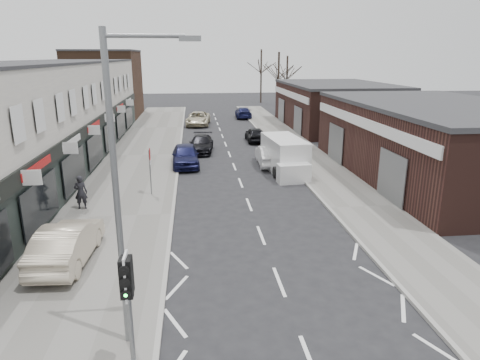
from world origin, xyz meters
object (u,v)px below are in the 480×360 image
object	(u,v)px
warning_sign	(150,157)
pedestrian	(81,192)
traffic_light	(127,287)
parked_car_right_a	(269,155)
parked_car_left_a	(185,155)
street_lamp	(123,180)
white_van	(285,156)
parked_car_left_c	(198,119)
parked_car_right_b	(255,134)
parked_car_right_c	(243,113)
sedan_on_pavement	(67,243)
parked_car_left_b	(201,144)

from	to	relation	value
warning_sign	pedestrian	xyz separation A→B (m)	(-3.29, -1.99, -1.23)
traffic_light	parked_car_right_a	size ratio (longest dim) A/B	0.72
parked_car_left_a	parked_car_right_a	distance (m)	5.90
warning_sign	pedestrian	world-z (taller)	warning_sign
street_lamp	white_van	xyz separation A→B (m)	(7.76, 17.14, -3.55)
street_lamp	white_van	world-z (taller)	street_lamp
parked_car_left_c	parked_car_right_a	xyz separation A→B (m)	(4.69, -18.78, -0.03)
street_lamp	pedestrian	distance (m)	12.06
pedestrian	parked_car_left_c	bearing A→B (deg)	-105.71
parked_car_left_c	parked_car_right_b	bearing A→B (deg)	-58.15
parked_car_right_c	sedan_on_pavement	bearing A→B (deg)	76.30
parked_car_left_c	parked_car_right_a	distance (m)	19.36
parked_car_left_a	traffic_light	bearing A→B (deg)	-94.96
parked_car_left_a	parked_car_left_c	size ratio (longest dim) A/B	0.86
parked_car_right_b	parked_car_right_c	xyz separation A→B (m)	(0.74, 15.40, 0.01)
warning_sign	parked_car_left_c	distance (m)	25.23
white_van	sedan_on_pavement	xyz separation A→B (m)	(-10.78, -12.22, -0.20)
white_van	parked_car_right_b	distance (m)	10.56
pedestrian	parked_car_left_a	xyz separation A→B (m)	(5.05, 8.56, -0.20)
white_van	parked_car_right_a	distance (m)	2.06
traffic_light	warning_sign	size ratio (longest dim) A/B	1.15
street_lamp	sedan_on_pavement	bearing A→B (deg)	121.50
pedestrian	parked_car_right_c	size ratio (longest dim) A/B	0.37
white_van	parked_car_right_a	world-z (taller)	white_van
parked_car_right_a	parked_car_right_c	xyz separation A→B (m)	(1.01, 24.06, -0.04)
white_van	pedestrian	bearing A→B (deg)	-156.39
parked_car_right_b	parked_car_right_c	distance (m)	15.42
sedan_on_pavement	parked_car_right_c	bearing A→B (deg)	-103.20
white_van	sedan_on_pavement	distance (m)	16.29
traffic_light	parked_car_right_b	world-z (taller)	traffic_light
parked_car_left_c	parked_car_right_c	distance (m)	7.77
traffic_light	warning_sign	distance (m)	14.04
traffic_light	street_lamp	world-z (taller)	street_lamp
warning_sign	white_van	distance (m)	9.52
pedestrian	warning_sign	bearing A→B (deg)	-151.43
street_lamp	parked_car_right_a	bearing A→B (deg)	69.75
parked_car_left_a	parked_car_right_c	distance (m)	24.70
parked_car_right_b	parked_car_left_c	bearing A→B (deg)	-64.11
parked_car_left_c	parked_car_right_b	distance (m)	11.28
sedan_on_pavement	parked_car_right_b	bearing A→B (deg)	-111.42
sedan_on_pavement	pedestrian	bearing A→B (deg)	-78.34
white_van	parked_car_right_b	bearing A→B (deg)	87.70
traffic_light	pedestrian	size ratio (longest dim) A/B	1.82
pedestrian	parked_car_right_c	world-z (taller)	pedestrian
parked_car_left_c	traffic_light	bearing A→B (deg)	-87.46
pedestrian	parked_car_left_b	world-z (taller)	pedestrian
pedestrian	parked_car_left_b	distance (m)	14.50
warning_sign	parked_car_right_a	size ratio (longest dim) A/B	0.63
street_lamp	parked_car_right_c	size ratio (longest dim) A/B	1.74
parked_car_right_b	parked_car_left_a	bearing A→B (deg)	53.27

